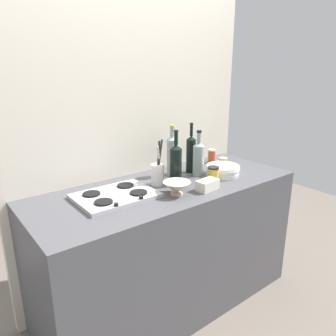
# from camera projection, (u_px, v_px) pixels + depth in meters

# --- Properties ---
(ground_plane) EXTENTS (6.00, 6.00, 0.00)m
(ground_plane) POSITION_uv_depth(u_px,v_px,m) (168.00, 300.00, 2.38)
(ground_plane) COLOR #6B6056
(ground_plane) RESTS_ON ground
(counter_block) EXTENTS (1.80, 0.70, 0.90)m
(counter_block) POSITION_uv_depth(u_px,v_px,m) (168.00, 246.00, 2.25)
(counter_block) COLOR #4C4C51
(counter_block) RESTS_ON ground
(backsplash_panel) EXTENTS (1.90, 0.06, 2.47)m
(backsplash_panel) POSITION_uv_depth(u_px,v_px,m) (135.00, 127.00, 2.30)
(backsplash_panel) COLOR beige
(backsplash_panel) RESTS_ON ground
(stovetop_hob) EXTENTS (0.46, 0.34, 0.04)m
(stovetop_hob) POSITION_uv_depth(u_px,v_px,m) (115.00, 196.00, 1.91)
(stovetop_hob) COLOR #B2B2B7
(stovetop_hob) RESTS_ON counter_block
(plate_stack) EXTENTS (0.24, 0.24, 0.07)m
(plate_stack) POSITION_uv_depth(u_px,v_px,m) (223.00, 170.00, 2.30)
(plate_stack) COLOR white
(plate_stack) RESTS_ON counter_block
(wine_bottle_leftmost) EXTENTS (0.08, 0.08, 0.32)m
(wine_bottle_leftmost) POSITION_uv_depth(u_px,v_px,m) (198.00, 158.00, 2.28)
(wine_bottle_leftmost) COLOR gray
(wine_bottle_leftmost) RESTS_ON counter_block
(wine_bottle_mid_left) EXTENTS (0.08, 0.08, 0.36)m
(wine_bottle_mid_left) POSITION_uv_depth(u_px,v_px,m) (176.00, 164.00, 2.10)
(wine_bottle_mid_left) COLOR black
(wine_bottle_mid_left) RESTS_ON counter_block
(wine_bottle_mid_right) EXTENTS (0.07, 0.07, 0.36)m
(wine_bottle_mid_right) POSITION_uv_depth(u_px,v_px,m) (191.00, 154.00, 2.34)
(wine_bottle_mid_right) COLOR black
(wine_bottle_mid_right) RESTS_ON counter_block
(wine_bottle_rightmost) EXTENTS (0.07, 0.07, 0.36)m
(wine_bottle_rightmost) POSITION_uv_depth(u_px,v_px,m) (172.00, 155.00, 2.28)
(wine_bottle_rightmost) COLOR gray
(wine_bottle_rightmost) RESTS_ON counter_block
(mixing_bowl) EXTENTS (0.17, 0.17, 0.08)m
(mixing_bowl) POSITION_uv_depth(u_px,v_px,m) (177.00, 188.00, 1.95)
(mixing_bowl) COLOR beige
(mixing_bowl) RESTS_ON counter_block
(butter_dish) EXTENTS (0.15, 0.10, 0.07)m
(butter_dish) POSITION_uv_depth(u_px,v_px,m) (207.00, 185.00, 2.03)
(butter_dish) COLOR silver
(butter_dish) RESTS_ON counter_block
(utensil_crock) EXTENTS (0.09, 0.09, 0.30)m
(utensil_crock) POSITION_uv_depth(u_px,v_px,m) (158.00, 173.00, 2.11)
(utensil_crock) COLOR silver
(utensil_crock) RESTS_ON counter_block
(condiment_jar_front) EXTENTS (0.06, 0.06, 0.11)m
(condiment_jar_front) POSITION_uv_depth(u_px,v_px,m) (212.00, 156.00, 2.61)
(condiment_jar_front) COLOR #C64C2D
(condiment_jar_front) RESTS_ON counter_block
(condiment_jar_rear) EXTENTS (0.08, 0.08, 0.11)m
(condiment_jar_rear) POSITION_uv_depth(u_px,v_px,m) (213.00, 174.00, 2.17)
(condiment_jar_rear) COLOR gold
(condiment_jar_rear) RESTS_ON counter_block
(condiment_jar_spare) EXTENTS (0.06, 0.06, 0.08)m
(condiment_jar_spare) POSITION_uv_depth(u_px,v_px,m) (223.00, 163.00, 2.47)
(condiment_jar_spare) COLOR gold
(condiment_jar_spare) RESTS_ON counter_block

